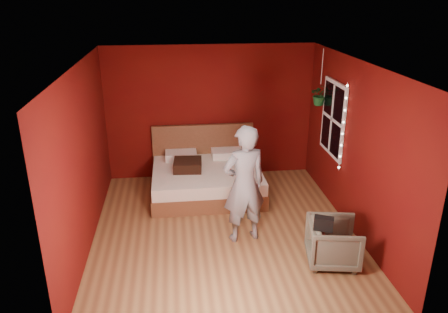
% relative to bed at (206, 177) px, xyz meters
% --- Properties ---
extents(floor, '(4.50, 4.50, 0.00)m').
position_rel_bed_xyz_m(floor, '(0.15, -1.45, -0.28)').
color(floor, olive).
rests_on(floor, ground).
extents(room_walls, '(4.04, 4.54, 2.62)m').
position_rel_bed_xyz_m(room_walls, '(0.15, -1.45, 1.40)').
color(room_walls, '#570F09').
rests_on(room_walls, ground).
extents(window, '(0.05, 0.97, 1.27)m').
position_rel_bed_xyz_m(window, '(2.12, -0.55, 1.22)').
color(window, white).
rests_on(window, room_walls).
extents(fairy_lights, '(0.04, 0.04, 1.45)m').
position_rel_bed_xyz_m(fairy_lights, '(2.09, -1.08, 1.22)').
color(fairy_lights, silver).
rests_on(fairy_lights, room_walls).
extents(bed, '(1.98, 1.68, 1.09)m').
position_rel_bed_xyz_m(bed, '(0.00, 0.00, 0.00)').
color(bed, brown).
rests_on(bed, ground).
extents(person, '(0.74, 0.57, 1.80)m').
position_rel_bed_xyz_m(person, '(0.42, -1.71, 0.62)').
color(person, slate).
rests_on(person, ground).
extents(armchair, '(0.80, 0.78, 0.63)m').
position_rel_bed_xyz_m(armchair, '(1.55, -2.47, 0.03)').
color(armchair, '#6B6754').
rests_on(armchair, ground).
extents(handbag, '(0.28, 0.21, 0.18)m').
position_rel_bed_xyz_m(handbag, '(1.32, -2.63, 0.43)').
color(handbag, black).
rests_on(handbag, armchair).
extents(throw_pillow, '(0.53, 0.53, 0.18)m').
position_rel_bed_xyz_m(throw_pillow, '(-0.34, -0.08, 0.30)').
color(throw_pillow, black).
rests_on(throw_pillow, bed).
extents(hanging_plant, '(0.37, 0.33, 0.99)m').
position_rel_bed_xyz_m(hanging_plant, '(2.03, -0.06, 1.52)').
color(hanging_plant, silver).
rests_on(hanging_plant, room_walls).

